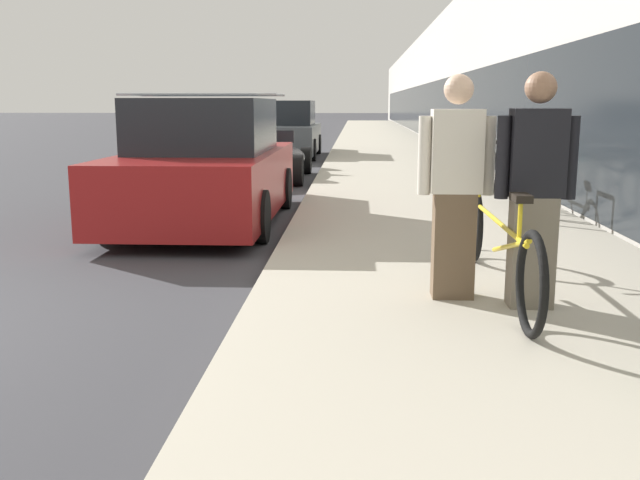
% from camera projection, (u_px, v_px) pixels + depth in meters
% --- Properties ---
extents(sidewalk_slab, '(3.62, 70.00, 0.12)m').
position_uv_depth(sidewalk_slab, '(386.00, 146.00, 24.77)').
color(sidewalk_slab, '#B2AA99').
rests_on(sidewalk_slab, ground).
extents(storefront_facade, '(10.01, 70.00, 4.62)m').
position_uv_depth(storefront_facade, '(533.00, 86.00, 31.84)').
color(storefront_facade, '#BCB7AD').
rests_on(storefront_facade, ground).
extents(tandem_bicycle, '(0.52, 2.83, 0.85)m').
position_uv_depth(tandem_bicycle, '(498.00, 245.00, 5.38)').
color(tandem_bicycle, black).
rests_on(tandem_bicycle, sidewalk_slab).
extents(person_rider, '(0.55, 0.22, 1.63)m').
position_uv_depth(person_rider, '(535.00, 192.00, 4.92)').
color(person_rider, '#756B5B').
rests_on(person_rider, sidewalk_slab).
extents(person_bystander, '(0.55, 0.22, 1.62)m').
position_uv_depth(person_bystander, '(455.00, 188.00, 5.16)').
color(person_bystander, brown).
rests_on(person_bystander, sidewalk_slab).
extents(bike_rack_hoop, '(0.05, 0.60, 0.84)m').
position_uv_depth(bike_rack_hoop, '(537.00, 179.00, 8.69)').
color(bike_rack_hoop, '#4C4C51').
rests_on(bike_rack_hoop, sidewalk_slab).
extents(cruiser_bike_nearest, '(0.52, 1.74, 0.85)m').
position_uv_depth(cruiser_bike_nearest, '(522.00, 182.00, 9.65)').
color(cruiser_bike_nearest, black).
rests_on(cruiser_bike_nearest, sidewalk_slab).
extents(cruiser_bike_middle, '(0.52, 1.71, 0.84)m').
position_uv_depth(cruiser_bike_middle, '(487.00, 168.00, 11.81)').
color(cruiser_bike_middle, black).
rests_on(cruiser_bike_middle, sidewalk_slab).
extents(parked_sedan_curbside, '(1.95, 4.47, 1.67)m').
position_uv_depth(parked_sedan_curbside, '(207.00, 168.00, 9.21)').
color(parked_sedan_curbside, maroon).
rests_on(parked_sedan_curbside, ground).
extents(vintage_roadster_curbside, '(1.85, 4.14, 0.98)m').
position_uv_depth(vintage_roadster_curbside, '(262.00, 159.00, 14.59)').
color(vintage_roadster_curbside, black).
rests_on(vintage_roadster_curbside, ground).
extents(parked_sedan_far, '(1.75, 4.44, 1.61)m').
position_uv_depth(parked_sedan_far, '(288.00, 132.00, 20.51)').
color(parked_sedan_far, '#4C5156').
rests_on(parked_sedan_far, ground).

